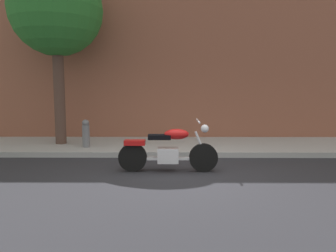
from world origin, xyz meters
TOP-DOWN VIEW (x-y plane):
  - ground_plane at (0.00, 0.00)m, footprint 60.00×60.00m
  - sidewalk at (0.00, 3.07)m, footprint 20.93×2.63m
  - building_facade at (0.00, 4.64)m, footprint 20.93×0.50m
  - motorcycle at (-0.33, 0.40)m, footprint 2.11×0.70m
  - street_tree at (-3.49, 3.07)m, footprint 2.61×2.61m
  - fire_hydrant at (-2.61, 2.52)m, footprint 0.20×0.20m

SIDE VIEW (x-z plane):
  - ground_plane at x=0.00m, z-range 0.00..0.00m
  - sidewalk at x=0.00m, z-range 0.00..0.14m
  - motorcycle at x=-0.33m, z-range -0.10..1.00m
  - fire_hydrant at x=-2.61m, z-range 0.00..0.91m
  - street_tree at x=-3.49m, z-range 1.29..6.56m
  - building_facade at x=0.00m, z-range 0.00..7.91m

